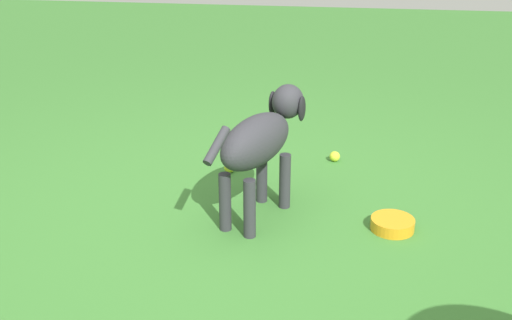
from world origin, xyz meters
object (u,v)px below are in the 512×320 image
(dog, at_px, (261,139))
(water_bowl, at_px, (392,224))
(tennis_ball_0, at_px, (335,156))
(tennis_ball_1, at_px, (230,167))

(dog, height_order, water_bowl, dog)
(tennis_ball_0, distance_m, water_bowl, 0.90)
(dog, distance_m, water_bowl, 0.79)
(tennis_ball_1, height_order, water_bowl, tennis_ball_1)
(dog, height_order, tennis_ball_1, dog)
(tennis_ball_1, bearing_deg, water_bowl, -121.35)
(dog, bearing_deg, tennis_ball_1, 49.59)
(water_bowl, bearing_deg, tennis_ball_1, 58.65)
(tennis_ball_0, xyz_separation_m, water_bowl, (-0.84, -0.32, -0.00))
(water_bowl, bearing_deg, tennis_ball_0, 20.59)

